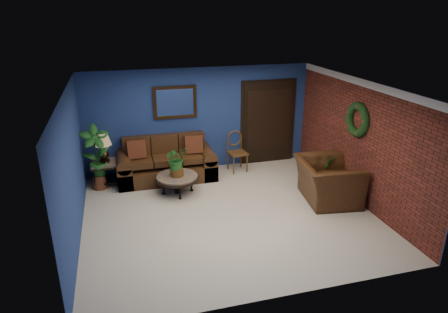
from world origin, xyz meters
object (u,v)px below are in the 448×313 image
object	(u,v)px
sofa	(166,165)
coffee_table	(177,178)
end_table	(105,167)
armchair	(327,181)
side_chair	(236,149)
table_lamp	(103,144)

from	to	relation	value
sofa	coffee_table	world-z (taller)	sofa
end_table	armchair	size ratio (longest dim) A/B	0.46
end_table	side_chair	distance (m)	3.11
end_table	armchair	distance (m)	4.88
end_table	side_chair	size ratio (longest dim) A/B	0.62
sofa	table_lamp	distance (m)	1.52
sofa	coffee_table	xyz separation A→B (m)	(0.12, -0.88, 0.02)
coffee_table	end_table	distance (m)	1.72
coffee_table	table_lamp	size ratio (longest dim) A/B	1.45
coffee_table	table_lamp	bearing A→B (deg)	150.33
sofa	side_chair	xyz separation A→B (m)	(1.74, 0.04, 0.22)
table_lamp	side_chair	xyz separation A→B (m)	(3.11, 0.07, -0.42)
table_lamp	armchair	xyz separation A→B (m)	(4.45, -2.00, -0.55)
coffee_table	sofa	bearing A→B (deg)	97.81
sofa	armchair	xyz separation A→B (m)	(3.08, -2.04, 0.10)
coffee_table	table_lamp	distance (m)	1.83
coffee_table	armchair	xyz separation A→B (m)	(2.96, -1.15, 0.08)
sofa	table_lamp	size ratio (longest dim) A/B	3.47
end_table	table_lamp	xyz separation A→B (m)	(0.00, 0.00, 0.55)
side_chair	armchair	distance (m)	2.47
side_chair	sofa	bearing A→B (deg)	174.09
coffee_table	end_table	world-z (taller)	end_table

